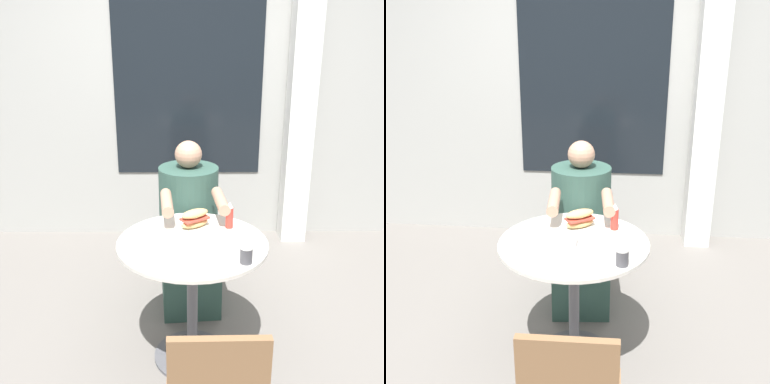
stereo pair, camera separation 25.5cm
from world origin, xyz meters
TOP-DOWN VIEW (x-y plane):
  - ground_plane at (0.00, 0.00)m, footprint 8.00×8.00m
  - storefront_wall at (-0.00, 1.81)m, footprint 8.00×0.09m
  - lattice_pillar at (0.93, 1.64)m, footprint 0.22×0.22m
  - cafe_table at (0.00, 0.00)m, footprint 0.81×0.81m
  - diner_chair at (-0.03, 0.97)m, footprint 0.41×0.41m
  - seated_diner at (-0.02, 0.61)m, footprint 0.44×0.73m
  - sandwich_on_plate at (0.02, 0.17)m, footprint 0.24×0.24m
  - drink_cup at (0.26, -0.24)m, footprint 0.07×0.07m
  - napkin_box at (-0.03, -0.05)m, footprint 0.09×0.09m
  - condiment_bottle at (0.21, 0.18)m, footprint 0.04×0.04m

SIDE VIEW (x-z plane):
  - ground_plane at x=0.00m, z-range 0.00..0.00m
  - seated_diner at x=-0.02m, z-range -0.08..1.07m
  - diner_chair at x=-0.03m, z-range 0.09..0.96m
  - cafe_table at x=0.00m, z-range 0.18..0.93m
  - napkin_box at x=-0.03m, z-range 0.75..0.81m
  - drink_cup at x=0.26m, z-range 0.75..0.84m
  - sandwich_on_plate at x=0.02m, z-range 0.74..0.86m
  - condiment_bottle at x=0.21m, z-range 0.75..0.91m
  - lattice_pillar at x=0.93m, z-range 0.00..2.40m
  - storefront_wall at x=0.00m, z-range 0.00..2.80m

